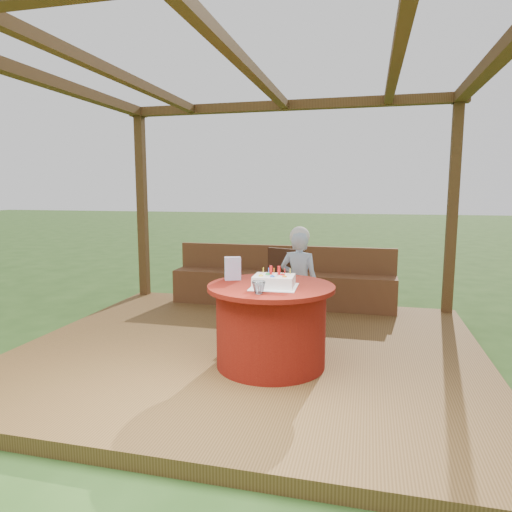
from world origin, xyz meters
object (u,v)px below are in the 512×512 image
(table, at_px, (271,325))
(elderly_woman, at_px, (299,281))
(bench, at_px, (282,286))
(drinking_glass, at_px, (259,287))
(chair, at_px, (280,285))
(gift_bag, at_px, (233,268))
(birthday_cake, at_px, (274,281))

(table, xyz_separation_m, elderly_woman, (0.11, 0.90, 0.23))
(bench, xyz_separation_m, elderly_woman, (0.42, -1.25, 0.34))
(drinking_glass, bearing_deg, table, 86.01)
(table, bearing_deg, chair, 96.48)
(elderly_woman, bearing_deg, gift_bag, -124.37)
(bench, height_order, gift_bag, gift_bag)
(chair, bearing_deg, elderly_woman, -26.16)
(bench, bearing_deg, elderly_woman, -71.51)
(chair, distance_m, elderly_woman, 0.27)
(bench, height_order, elderly_woman, elderly_woman)
(gift_bag, bearing_deg, elderly_woman, 34.56)
(table, height_order, birthday_cake, birthday_cake)
(birthday_cake, height_order, gift_bag, gift_bag)
(drinking_glass, bearing_deg, elderly_woman, 83.73)
(drinking_glass, bearing_deg, gift_bag, 125.90)
(drinking_glass, bearing_deg, chair, 93.76)
(elderly_woman, distance_m, gift_bag, 0.93)
(chair, bearing_deg, table, -83.52)
(chair, distance_m, birthday_cake, 1.15)
(drinking_glass, bearing_deg, birthday_cake, 75.65)
(table, distance_m, drinking_glass, 0.54)
(elderly_woman, distance_m, drinking_glass, 1.28)
(table, bearing_deg, birthday_cake, -63.61)
(table, height_order, chair, chair)
(bench, distance_m, table, 2.18)
(table, xyz_separation_m, drinking_glass, (-0.02, -0.36, 0.41))
(bench, height_order, drinking_glass, drinking_glass)
(bench, distance_m, birthday_cake, 2.33)
(chair, xyz_separation_m, birthday_cake, (0.16, -1.10, 0.27))
(table, relative_size, chair, 1.23)
(birthday_cake, bearing_deg, gift_bag, 151.04)
(bench, bearing_deg, chair, -80.54)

